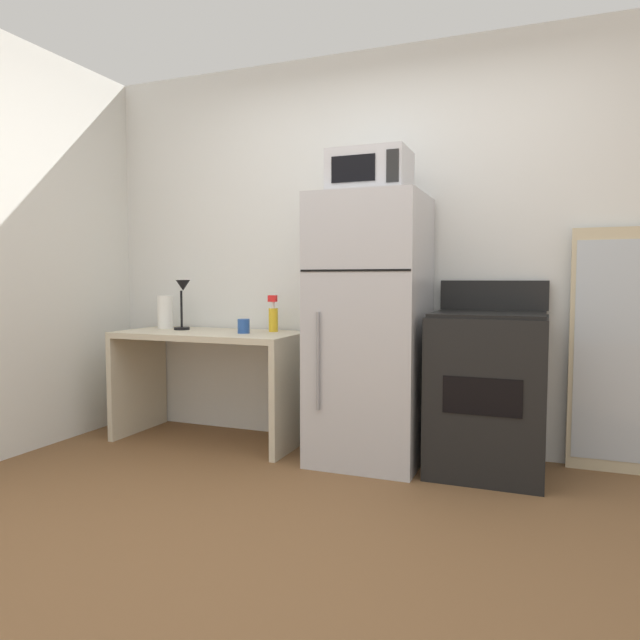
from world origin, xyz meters
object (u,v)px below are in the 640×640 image
Objects in this scene: coffee_mug at (244,326)px; oven_range at (487,391)px; refrigerator at (370,329)px; leaning_mirror at (611,351)px; spray_bottle at (273,317)px; desk_lamp at (183,296)px; microwave at (370,173)px; paper_towel_roll at (165,312)px; desk at (211,363)px.

coffee_mug is 1.60m from oven_range.
refrigerator is 1.46× the size of oven_range.
spray_bottle is at bearing -177.19° from leaning_mirror.
desk_lamp is 0.77× the size of microwave.
paper_towel_roll is 0.17× the size of leaning_mirror.
paper_towel_roll reaches higher than coffee_mug.
desk is at bearing 176.07° from coffee_mug.
microwave is 0.42× the size of oven_range.
spray_bottle is at bearing 173.91° from oven_range.
refrigerator is at bearing -1.00° from desk.
desk is 0.52m from desk_lamp.
refrigerator is 1.38m from leaning_mirror.
leaning_mirror reaches higher than coffee_mug.
refrigerator is at bearing -168.13° from leaning_mirror.
microwave is at bearing -3.49° from desk_lamp.
paper_towel_roll is 1.82m from microwave.
desk_lamp is at bearing 170.02° from desk.
desk is 5.08× the size of spray_bottle.
coffee_mug is 0.21× the size of microwave.
desk_lamp is at bearing 177.38° from refrigerator.
coffee_mug is at bearing -6.85° from desk_lamp.
paper_towel_roll is (-0.72, 0.14, 0.07)m from coffee_mug.
spray_bottle is 0.23× the size of oven_range.
desk_lamp reaches higher than paper_towel_roll.
oven_range is at bearing 0.22° from desk.
desk_lamp is at bearing 176.51° from microwave.
coffee_mug is at bearing -172.77° from leaning_mirror.
oven_range is 0.74m from leaning_mirror.
coffee_mug is at bearing 178.52° from microwave.
microwave is 0.33× the size of leaning_mirror.
desk_lamp is at bearing -20.06° from paper_towel_roll.
desk_lamp is 2.15m from oven_range.
oven_range reaches higher than desk.
leaning_mirror is at bearing 4.57° from desk_lamp.
microwave is (0.87, -0.02, 0.94)m from coffee_mug.
leaning_mirror reaches higher than desk.
oven_range is at bearing -1.01° from desk_lamp.
desk is 0.79× the size of refrigerator.
oven_range is (1.43, -0.15, -0.38)m from spray_bottle.
desk is at bearing -179.78° from oven_range.
refrigerator is at bearing -2.62° from desk_lamp.
coffee_mug is at bearing -3.93° from desk.
oven_range is (2.08, -0.04, -0.52)m from desk_lamp.
refrigerator is 0.93m from microwave.
microwave is (0.00, -0.02, 0.93)m from refrigerator.
leaning_mirror is at bearing 21.42° from oven_range.
desk is 1.83m from oven_range.
paper_towel_roll is at bearing 169.26° from coffee_mug.
spray_bottle is 0.86m from paper_towel_roll.
desk_lamp reaches higher than desk.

